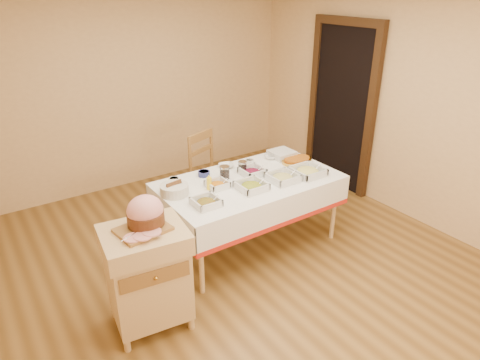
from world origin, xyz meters
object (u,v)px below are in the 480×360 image
Objects in this scene: preserve_jar_left at (225,173)px; brass_platter at (297,160)px; ham_on_board at (145,215)px; butcher_cart at (148,273)px; plate_stack at (282,154)px; mustard_bottle at (209,183)px; dining_table at (249,194)px; dining_chair at (211,174)px; preserve_jar_right at (242,167)px; bread_basket at (174,189)px.

preserve_jar_left is 0.36× the size of brass_platter.
preserve_jar_left is (1.12, 0.66, -0.18)m from ham_on_board.
butcher_cart is 3.48× the size of plate_stack.
butcher_cart is 2.19m from plate_stack.
plate_stack is at bearing 22.00° from butcher_cart.
mustard_bottle is at bearing -167.13° from plate_stack.
ham_on_board is 2.97× the size of preserve_jar_left.
ham_on_board is 1.55× the size of plate_stack.
dining_chair is (0.02, 0.80, -0.08)m from dining_table.
ham_on_board is 1.02m from mustard_bottle.
plate_stack is (1.11, 0.25, -0.03)m from mustard_bottle.
brass_platter is at bearing -5.58° from preserve_jar_left.
dining_table is 0.30m from preserve_jar_right.
preserve_jar_right is at bearing 27.25° from butcher_cart.
preserve_jar_right is 0.53m from mustard_bottle.
preserve_jar_left reaches higher than dining_table.
dining_chair reaches higher than dining_table.
plate_stack is at bearing 8.05° from preserve_jar_left.
mustard_bottle is at bearing 175.04° from dining_table.
dining_table is 2.05× the size of butcher_cart.
preserve_jar_right is 0.61m from plate_stack.
brass_platter is at bearing 2.28° from mustard_bottle.
preserve_jar_right is (0.03, -0.60, 0.29)m from dining_chair.
ham_on_board is at bearing -159.58° from dining_table.
preserve_jar_left is 0.29m from mustard_bottle.
brass_platter is (1.48, -0.05, -0.03)m from bread_basket.
brass_platter is (0.89, -0.09, -0.04)m from preserve_jar_left.
mustard_bottle reaches higher than bread_basket.
plate_stack is at bearing 6.39° from bread_basket.
brass_platter is at bearing -46.30° from dining_chair.
plate_stack is at bearing 21.62° from ham_on_board.
mustard_bottle is at bearing 31.82° from butcher_cart.
bread_basket is (0.57, 0.65, 0.31)m from butcher_cart.
ham_on_board reaches higher than preserve_jar_left.
ham_on_board is 1.54m from preserve_jar_right.
bread_basket is at bearing -139.84° from dining_chair.
mustard_bottle is at bearing -121.61° from dining_chair.
ham_on_board reaches higher than bread_basket.
ham_on_board reaches higher than dining_table.
preserve_jar_right reaches higher than dining_table.
butcher_cart is at bearing -131.43° from bread_basket.
preserve_jar_left is (-0.19, 0.17, 0.22)m from dining_table.
dining_table is at bearing -91.40° from dining_chair.
brass_platter is (0.05, -0.21, -0.02)m from plate_stack.
mustard_bottle is at bearing -177.72° from brass_platter.
ham_on_board is 1.07× the size of brass_platter.
preserve_jar_left is 0.86m from plate_stack.
bread_basket is at bearing 49.21° from ham_on_board.
ham_on_board is at bearing -149.49° from preserve_jar_left.
plate_stack is (2.01, 0.81, 0.29)m from butcher_cart.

